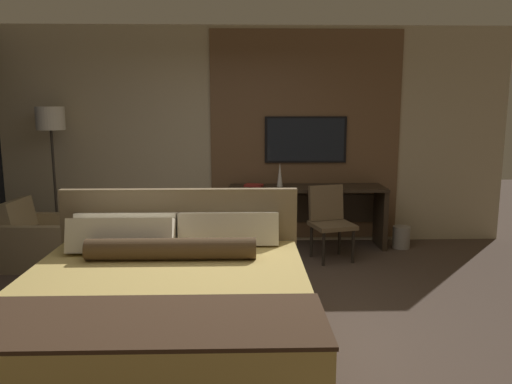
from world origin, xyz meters
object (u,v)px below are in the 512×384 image
object	(u,v)px
bed	(164,311)
desk_chair	(329,216)
book	(254,185)
floor_lamp	(51,130)
desk	(307,205)
tv	(306,140)
waste_bin	(401,237)
vase_tall	(280,175)
armchair_by_window	(42,243)

from	to	relation	value
bed	desk_chair	world-z (taller)	bed
desk_chair	book	size ratio (longest dim) A/B	3.39
floor_lamp	desk	bearing A→B (deg)	1.34
desk_chair	tv	bearing A→B (deg)	90.05
tv	book	bearing A→B (deg)	-161.20
desk	floor_lamp	world-z (taller)	floor_lamp
book	floor_lamp	bearing A→B (deg)	-178.56
desk_chair	book	bearing A→B (deg)	134.75
desk	desk_chair	bearing A→B (deg)	-68.85
waste_bin	tv	bearing A→B (deg)	163.87
desk	tv	world-z (taller)	tv
desk_chair	vase_tall	bearing A→B (deg)	122.61
desk_chair	vase_tall	xyz separation A→B (m)	(-0.55, 0.50, 0.43)
armchair_by_window	desk_chair	bearing A→B (deg)	-84.12
tv	armchair_by_window	bearing A→B (deg)	-164.03
tv	vase_tall	world-z (taller)	tv
desk	vase_tall	bearing A→B (deg)	-176.51
vase_tall	waste_bin	xyz separation A→B (m)	(1.55, -0.11, -0.80)
armchair_by_window	vase_tall	xyz separation A→B (m)	(2.76, 0.65, 0.69)
bed	waste_bin	xyz separation A→B (m)	(2.59, 2.75, -0.21)
bed	desk	world-z (taller)	bed
armchair_by_window	floor_lamp	distance (m)	1.39
bed	tv	size ratio (longest dim) A/B	1.98
tv	waste_bin	world-z (taller)	tv
book	waste_bin	bearing A→B (deg)	-3.54
floor_lamp	book	xyz separation A→B (m)	(2.47, 0.06, -0.70)
tv	waste_bin	xyz separation A→B (m)	(1.20, -0.35, -1.22)
desk_chair	armchair_by_window	xyz separation A→B (m)	(-3.32, -0.15, -0.26)
vase_tall	floor_lamp	bearing A→B (deg)	-178.93
desk_chair	vase_tall	distance (m)	0.86
bed	desk	size ratio (longest dim) A/B	1.07
armchair_by_window	waste_bin	world-z (taller)	armchair_by_window
waste_bin	armchair_by_window	bearing A→B (deg)	-172.83
vase_tall	bed	bearing A→B (deg)	-109.90
tv	floor_lamp	distance (m)	3.17
desk_chair	vase_tall	world-z (taller)	vase_tall
armchair_by_window	floor_lamp	xyz separation A→B (m)	(-0.04, 0.60, 1.25)
armchair_by_window	floor_lamp	bearing A→B (deg)	6.97
vase_tall	tv	bearing A→B (deg)	34.56
floor_lamp	vase_tall	xyz separation A→B (m)	(2.80, 0.05, -0.56)
book	waste_bin	distance (m)	2.00
desk	desk_chair	xyz separation A→B (m)	(0.20, -0.52, -0.03)
desk_chair	armchair_by_window	world-z (taller)	desk_chair
tv	desk	bearing A→B (deg)	-90.00
desk_chair	bed	bearing A→B (deg)	-139.13
floor_lamp	book	bearing A→B (deg)	1.44
armchair_by_window	tv	bearing A→B (deg)	-70.72
book	vase_tall	bearing A→B (deg)	-1.70
desk_chair	floor_lamp	bearing A→B (deg)	157.20
desk	armchair_by_window	distance (m)	3.20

